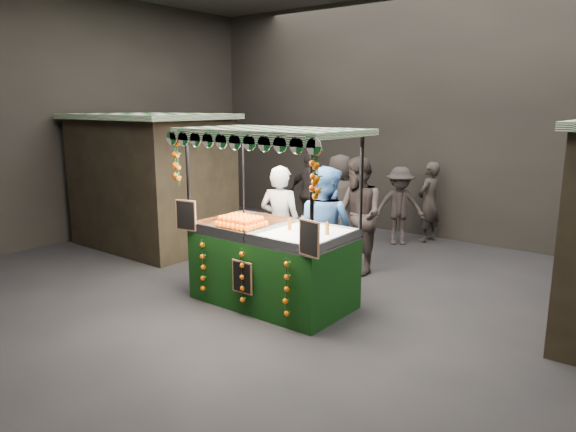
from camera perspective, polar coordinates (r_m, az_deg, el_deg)
The scene contains 12 objects.
ground at distance 7.39m, azimuth 1.34°, elevation -10.03°, with size 12.00×12.00×0.00m, color black.
market_hall at distance 6.89m, azimuth 1.48°, elevation 17.08°, with size 12.10×10.10×5.05m.
neighbour_stall_left at distance 10.79m, azimuth -14.50°, elevation 3.80°, with size 3.00×2.20×2.60m.
juice_stall at distance 7.35m, azimuth -1.80°, elevation -3.87°, with size 2.54×1.49×2.46m.
vendor_grey at distance 8.25m, azimuth -0.83°, elevation -0.93°, with size 0.76×0.59×1.86m.
vendor_blue at distance 7.87m, azimuth 4.05°, elevation -1.46°, with size 0.95×0.75×1.89m.
shopper_0 at distance 11.91m, azimuth -8.53°, elevation 2.79°, with size 0.66×0.44×1.80m.
shopper_1 at distance 8.75m, azimuth 7.55°, elevation 0.01°, with size 1.20×1.14×1.95m.
shopper_2 at distance 11.48m, azimuth 2.47°, elevation 2.52°, with size 1.07×0.50×1.78m.
shopper_3 at distance 10.77m, azimuth 11.97°, elevation 1.08°, with size 1.16×1.06×1.57m.
shopper_4 at distance 10.33m, azimuth 5.57°, elevation 1.59°, with size 1.05×0.87×1.84m.
shopper_6 at distance 11.13m, azimuth 15.00°, elevation 1.48°, with size 0.48×0.65×1.64m.
Camera 1 is at (4.07, -5.52, 2.77)m, focal length 32.84 mm.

